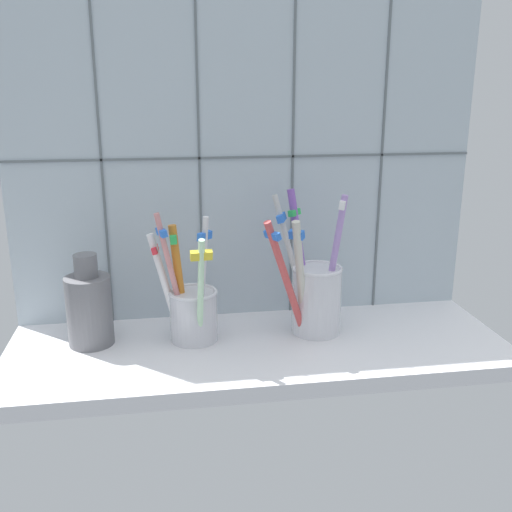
% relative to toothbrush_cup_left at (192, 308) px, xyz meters
% --- Properties ---
extents(counter_slab, '(0.64, 0.22, 0.02)m').
position_rel_toothbrush_cup_left_xyz_m(counter_slab, '(0.08, -0.03, -0.06)').
color(counter_slab, silver).
rests_on(counter_slab, ground).
extents(tile_wall_back, '(0.64, 0.02, 0.45)m').
position_rel_toothbrush_cup_left_xyz_m(tile_wall_back, '(0.08, 0.09, 0.16)').
color(tile_wall_back, '#B2C1CC').
rests_on(tile_wall_back, ground).
extents(toothbrush_cup_left, '(0.09, 0.10, 0.17)m').
position_rel_toothbrush_cup_left_xyz_m(toothbrush_cup_left, '(0.00, 0.00, 0.00)').
color(toothbrush_cup_left, silver).
rests_on(toothbrush_cup_left, counter_slab).
extents(toothbrush_cup_right, '(0.12, 0.09, 0.19)m').
position_rel_toothbrush_cup_left_xyz_m(toothbrush_cup_right, '(0.16, 0.00, 0.01)').
color(toothbrush_cup_right, silver).
rests_on(toothbrush_cup_right, counter_slab).
extents(ceramic_vase, '(0.06, 0.06, 0.12)m').
position_rel_toothbrush_cup_left_xyz_m(ceramic_vase, '(-0.13, 0.01, 0.00)').
color(ceramic_vase, slate).
rests_on(ceramic_vase, counter_slab).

